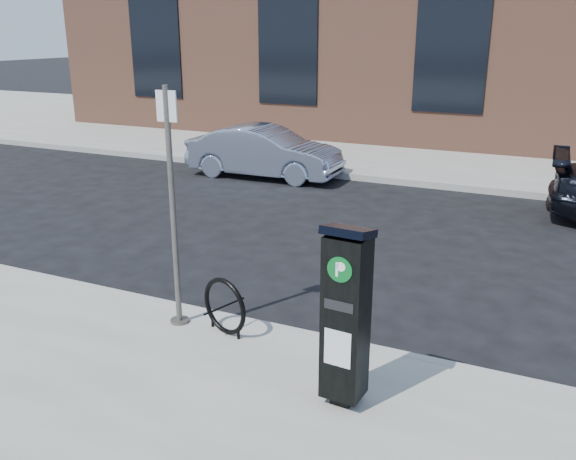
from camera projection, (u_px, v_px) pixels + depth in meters
The scene contains 9 objects.
ground at pixel (246, 330), 7.46m from camera, with size 120.00×120.00×0.00m, color black.
sidewalk_far at pixel (455, 142), 19.50m from camera, with size 60.00×12.00×0.15m, color gray.
curb_near at pixel (245, 325), 7.42m from camera, with size 60.00×0.12×0.16m, color #9E9B93.
curb_far at pixel (409, 183), 14.35m from camera, with size 60.00×0.12×0.16m, color #9E9B93.
building at pixel (482, 10), 20.81m from camera, with size 28.00×10.05×8.25m.
parking_kiosk at pixel (346, 315), 5.48m from camera, with size 0.43×0.39×1.77m.
sign_pole at pixel (173, 212), 6.90m from camera, with size 0.25×0.22×2.79m.
bike_rack at pixel (224, 306), 6.97m from camera, with size 0.67×0.26×0.68m.
car_silver at pixel (264, 152), 15.05m from camera, with size 1.33×3.82×1.26m, color #8693AB.
Camera 1 is at (3.30, -5.87, 3.49)m, focal length 38.00 mm.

